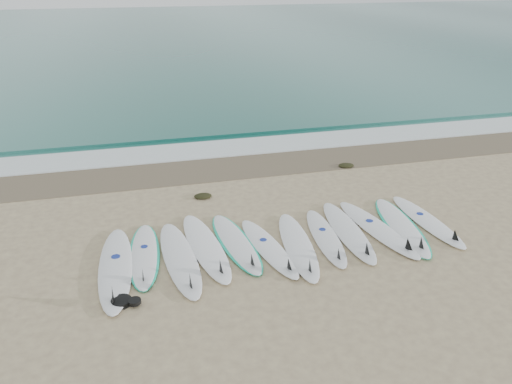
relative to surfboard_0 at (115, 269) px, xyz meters
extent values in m
plane|color=tan|center=(3.05, 0.20, -0.06)|extent=(120.00, 120.00, 0.00)
cube|color=#24645B|center=(3.05, 32.70, -0.05)|extent=(120.00, 55.00, 0.03)
cube|color=brown|center=(3.05, 4.30, -0.06)|extent=(120.00, 1.80, 0.01)
cube|color=silver|center=(3.05, 5.70, -0.04)|extent=(120.00, 1.40, 0.04)
cube|color=#24645B|center=(3.05, 7.20, -0.01)|extent=(120.00, 1.00, 0.10)
ellipsoid|color=white|center=(0.00, 0.08, -0.01)|extent=(0.65, 2.78, 0.09)
cone|color=black|center=(-0.02, -0.93, 0.15)|extent=(0.24, 0.30, 0.29)
cylinder|color=navy|center=(0.01, 0.35, 0.03)|extent=(0.16, 0.16, 0.01)
ellipsoid|color=white|center=(0.50, 0.38, -0.02)|extent=(0.61, 2.32, 0.07)
ellipsoid|color=#13C798|center=(0.50, 0.38, -0.03)|extent=(0.69, 2.34, 0.05)
cone|color=black|center=(0.45, -0.45, 0.11)|extent=(0.21, 0.26, 0.24)
cylinder|color=navy|center=(0.51, 0.60, 0.02)|extent=(0.14, 0.14, 0.01)
ellipsoid|color=white|center=(1.11, 0.12, -0.01)|extent=(0.75, 2.71, 0.09)
cone|color=black|center=(1.18, -0.86, 0.14)|extent=(0.25, 0.30, 0.29)
ellipsoid|color=white|center=(1.62, 0.40, -0.02)|extent=(0.85, 2.71, 0.09)
cone|color=black|center=(1.72, -0.57, 0.14)|extent=(0.26, 0.31, 0.28)
ellipsoid|color=white|center=(2.19, 0.40, -0.02)|extent=(0.77, 2.43, 0.08)
ellipsoid|color=#13C798|center=(2.19, 0.40, -0.03)|extent=(0.85, 2.46, 0.06)
cone|color=black|center=(2.29, -0.47, 0.12)|extent=(0.23, 0.28, 0.25)
ellipsoid|color=white|center=(2.73, 0.08, -0.02)|extent=(0.83, 2.36, 0.07)
cone|color=black|center=(2.86, -0.75, 0.11)|extent=(0.23, 0.27, 0.25)
cylinder|color=navy|center=(2.70, 0.30, 0.02)|extent=(0.15, 0.15, 0.01)
ellipsoid|color=white|center=(3.29, 0.02, -0.02)|extent=(0.80, 2.59, 0.08)
cone|color=black|center=(3.19, -0.91, 0.13)|extent=(0.24, 0.29, 0.27)
ellipsoid|color=white|center=(3.90, 0.19, -0.02)|extent=(0.71, 2.33, 0.07)
cone|color=black|center=(3.82, -0.65, 0.11)|extent=(0.22, 0.26, 0.24)
cylinder|color=navy|center=(3.93, 0.41, 0.02)|extent=(0.15, 0.15, 0.01)
ellipsoid|color=white|center=(4.41, 0.29, -0.02)|extent=(0.67, 2.59, 0.08)
cone|color=black|center=(4.36, -0.64, 0.13)|extent=(0.23, 0.28, 0.27)
ellipsoid|color=white|center=(5.01, 0.25, -0.02)|extent=(0.91, 2.63, 0.08)
cone|color=black|center=(5.15, -0.69, 0.13)|extent=(0.26, 0.30, 0.28)
cylinder|color=navy|center=(4.97, 0.49, 0.03)|extent=(0.17, 0.17, 0.01)
ellipsoid|color=white|center=(5.54, 0.22, -0.02)|extent=(0.86, 2.57, 0.08)
ellipsoid|color=#13C798|center=(5.54, 0.22, -0.02)|extent=(0.95, 2.60, 0.06)
cone|color=black|center=(5.41, -0.70, 0.13)|extent=(0.25, 0.30, 0.27)
ellipsoid|color=white|center=(6.15, 0.30, -0.02)|extent=(0.61, 2.44, 0.08)
cone|color=black|center=(6.19, -0.59, 0.12)|extent=(0.22, 0.27, 0.26)
cylinder|color=navy|center=(6.14, 0.53, 0.02)|extent=(0.15, 0.15, 0.01)
ellipsoid|color=black|center=(1.91, 2.61, -0.02)|extent=(0.40, 0.31, 0.08)
ellipsoid|color=black|center=(5.82, 3.56, -0.02)|extent=(0.41, 0.32, 0.08)
cylinder|color=black|center=(0.09, -0.94, -0.02)|extent=(0.32, 0.32, 0.08)
cylinder|color=black|center=(0.29, -1.04, 0.02)|extent=(0.20, 0.20, 0.06)
camera|label=1|loc=(0.55, -7.57, 4.72)|focal=35.00mm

